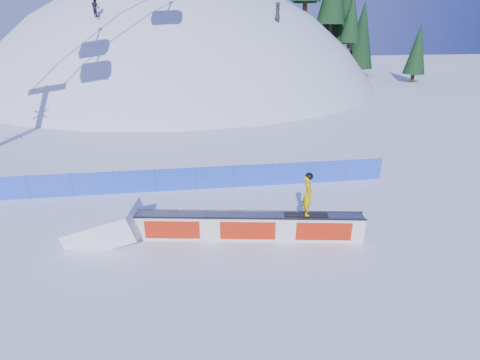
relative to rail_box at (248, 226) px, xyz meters
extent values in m
plane|color=white|center=(-2.93, 0.50, -0.53)|extent=(160.00, 160.00, 0.00)
sphere|color=silver|center=(-2.93, 42.50, -18.53)|extent=(64.00, 64.00, 64.00)
cylinder|color=#322014|center=(12.37, 44.95, 10.07)|extent=(0.50, 0.50, 1.40)
cylinder|color=#322014|center=(15.14, 44.96, 8.36)|extent=(0.50, 0.50, 1.40)
cylinder|color=#322014|center=(15.90, 42.81, 7.94)|extent=(0.50, 0.50, 1.40)
cylinder|color=#322014|center=(16.99, 41.23, 7.08)|extent=(0.50, 0.50, 1.40)
cylinder|color=#322014|center=(18.84, 38.25, 5.13)|extent=(0.50, 0.50, 1.40)
cylinder|color=#322014|center=(21.96, 36.83, 1.36)|extent=(0.50, 0.50, 1.40)
cone|color=black|center=(21.96, 36.83, 6.12)|extent=(3.66, 3.66, 8.32)
cylinder|color=#322014|center=(22.12, 45.91, 1.69)|extent=(0.50, 0.50, 1.40)
cone|color=black|center=(22.12, 45.91, 7.12)|extent=(4.25, 4.25, 9.66)
cylinder|color=#322014|center=(25.78, 38.25, 0.07)|extent=(0.50, 0.50, 1.40)
cone|color=black|center=(25.78, 38.25, 5.04)|extent=(3.85, 3.85, 8.75)
cylinder|color=#322014|center=(26.80, 45.91, 0.07)|extent=(0.50, 0.50, 1.40)
cone|color=black|center=(26.80, 45.91, 5.51)|extent=(4.27, 4.27, 9.70)
cylinder|color=#322014|center=(29.18, 38.82, 0.07)|extent=(0.50, 0.50, 1.40)
cone|color=black|center=(29.18, 38.82, 4.63)|extent=(3.49, 3.49, 7.93)
cube|color=blue|center=(-2.93, 5.00, 0.07)|extent=(22.00, 0.03, 1.20)
cylinder|color=#3D486E|center=(-9.93, 5.00, 0.12)|extent=(0.05, 0.05, 1.30)
cylinder|color=#3D486E|center=(-7.93, 5.00, 0.12)|extent=(0.05, 0.05, 1.30)
cylinder|color=#3D486E|center=(-5.93, 5.00, 0.12)|extent=(0.05, 0.05, 1.30)
cylinder|color=#3D486E|center=(-3.93, 5.00, 0.12)|extent=(0.05, 0.05, 1.30)
cylinder|color=#3D486E|center=(-1.93, 5.00, 0.12)|extent=(0.05, 0.05, 1.30)
cylinder|color=#3D486E|center=(0.07, 5.00, 0.12)|extent=(0.05, 0.05, 1.30)
cylinder|color=#3D486E|center=(2.07, 5.00, 0.12)|extent=(0.05, 0.05, 1.30)
cylinder|color=#3D486E|center=(4.07, 5.00, 0.12)|extent=(0.05, 0.05, 1.30)
cylinder|color=#3D486E|center=(6.07, 5.00, 0.12)|extent=(0.05, 0.05, 1.30)
cylinder|color=#3D486E|center=(8.07, 5.00, 0.12)|extent=(0.05, 0.05, 1.30)
cube|color=silver|center=(0.00, 0.00, -0.03)|extent=(9.01, 1.98, 1.02)
cube|color=gray|center=(0.00, 0.00, 0.50)|extent=(8.93, 1.99, 0.05)
cube|color=black|center=(-0.05, -0.30, 0.52)|extent=(8.93, 1.46, 0.07)
cube|color=black|center=(0.05, 0.30, 0.52)|extent=(8.93, 1.46, 0.07)
cube|color=red|center=(-0.05, -0.29, -0.03)|extent=(8.48, 1.37, 0.76)
cube|color=red|center=(0.05, 0.29, -0.03)|extent=(8.48, 1.37, 0.76)
cube|color=black|center=(2.23, -0.36, 0.57)|extent=(1.70, 0.56, 0.03)
imported|color=#E5B200|center=(2.23, -0.36, 1.39)|extent=(0.46, 0.63, 1.62)
sphere|color=black|center=(2.23, -0.36, 2.15)|extent=(0.30, 0.30, 0.30)
imported|color=black|center=(-9.84, 25.62, 8.58)|extent=(0.98, 1.02, 1.65)
imported|color=#292929|center=(7.13, 26.88, 8.34)|extent=(0.73, 0.92, 1.65)
camera|label=1|loc=(-2.05, -12.66, 7.45)|focal=28.00mm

